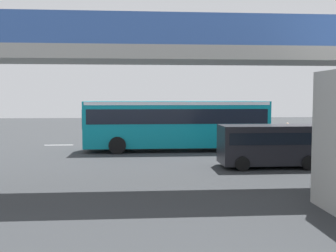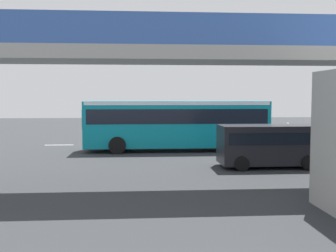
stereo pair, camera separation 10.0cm
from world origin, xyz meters
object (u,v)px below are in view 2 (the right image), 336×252
bicycle_blue (318,145)px  traffic_sign (128,117)px  parked_van (269,143)px  pedestrian (287,137)px  city_bus (176,121)px

bicycle_blue → traffic_sign: (12.07, -6.16, 1.52)m
bicycle_blue → traffic_sign: 13.63m
parked_van → bicycle_blue: 7.35m
parked_van → bicycle_blue: size_ratio=2.71×
parked_van → pedestrian: size_ratio=2.68×
city_bus → parked_van: bearing=121.8°
city_bus → pedestrian: size_ratio=6.44×
city_bus → pedestrian: city_bus is taller
parked_van → pedestrian: 6.59m
parked_van → traffic_sign: size_ratio=1.71×
traffic_sign → parked_van: bearing=121.7°
traffic_sign → bicycle_blue: bearing=153.0°
parked_van → traffic_sign: traffic_sign is taller
traffic_sign → pedestrian: bearing=150.8°
bicycle_blue → city_bus: bearing=-6.4°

